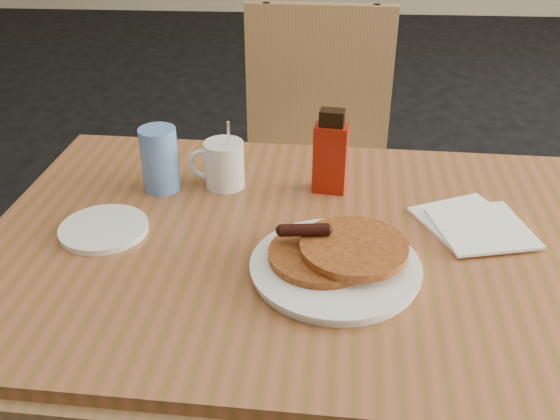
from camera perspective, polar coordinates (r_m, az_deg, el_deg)
The scene contains 8 objects.
main_table at distance 1.19m, azimuth 3.05°, elevation -4.28°, with size 1.32×0.93×0.75m.
chair_main_far at distance 1.92m, azimuth 3.37°, elevation 6.01°, with size 0.46×0.46×0.99m.
pancake_plate at distance 1.08m, azimuth 5.11°, elevation -4.70°, with size 0.29×0.29×0.07m.
coffee_mug at distance 1.33m, azimuth -5.23°, elevation 4.26°, with size 0.12×0.08×0.16m.
syrup_bottle at distance 1.30m, azimuth 4.64°, elevation 5.10°, with size 0.07×0.05×0.18m.
napkin_stack at distance 1.26m, azimuth 17.34°, elevation -1.28°, with size 0.23×0.24×0.01m.
blue_tumbler at distance 1.33m, azimuth -10.94°, elevation 4.58°, with size 0.08×0.08×0.14m, color #5B89D5.
side_saucer at distance 1.23m, azimuth -15.81°, elevation -1.65°, with size 0.17×0.17×0.01m, color white.
Camera 1 is at (0.06, -0.97, 1.39)m, focal length 40.00 mm.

